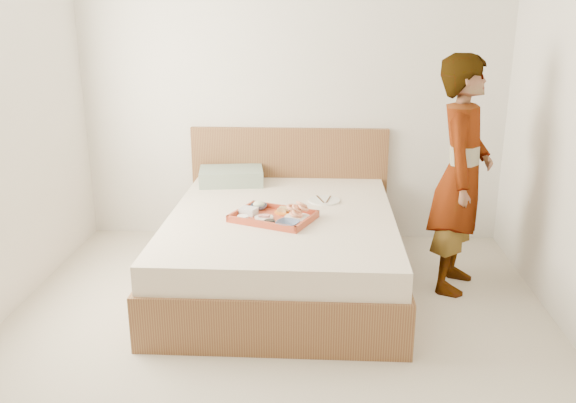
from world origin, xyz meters
The scene contains 17 objects.
ground centered at (0.00, 0.00, 0.00)m, with size 3.50×4.00×0.01m, color beige.
wall_back centered at (0.00, 2.00, 1.30)m, with size 3.50×0.01×2.60m, color silver.
wall_front centered at (0.00, -2.00, 1.30)m, with size 3.50×0.01×2.60m, color silver.
bed centered at (-0.02, 1.00, 0.27)m, with size 1.65×2.00×0.53m, color brown.
headboard centered at (-0.02, 1.97, 0.47)m, with size 1.65×0.06×0.95m, color brown.
pillow centered at (-0.48, 1.75, 0.59)m, with size 0.51×0.35×0.12m, color gray.
tray centered at (-0.07, 0.87, 0.55)m, with size 0.52×0.38×0.05m, color #BA4626.
prawn_plate centered at (0.10, 0.86, 0.55)m, with size 0.18×0.18×0.01m, color white.
navy_bowl_big centered at (0.04, 0.70, 0.56)m, with size 0.15×0.15×0.04m, color #182345.
sauce_dish centered at (-0.08, 0.73, 0.56)m, with size 0.08×0.08×0.03m, color black.
meat_plate centered at (-0.13, 0.85, 0.55)m, with size 0.13×0.13×0.01m, color white.
bread_plate centered at (0.00, 0.97, 0.55)m, with size 0.13×0.13×0.01m, color orange.
salad_bowl centered at (-0.18, 1.04, 0.56)m, with size 0.11×0.11×0.04m, color #182345.
plastic_tub centered at (-0.24, 0.93, 0.57)m, with size 0.11×0.09×0.05m, color silver.
cheese_round centered at (-0.27, 0.81, 0.56)m, with size 0.08×0.08×0.03m, color white.
dinner_plate centered at (0.28, 1.30, 0.54)m, with size 0.23×0.23×0.01m, color white.
person centered at (1.20, 1.03, 0.81)m, with size 0.59×0.39×1.62m, color silver.
Camera 1 is at (0.25, -3.00, 1.89)m, focal length 37.85 mm.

